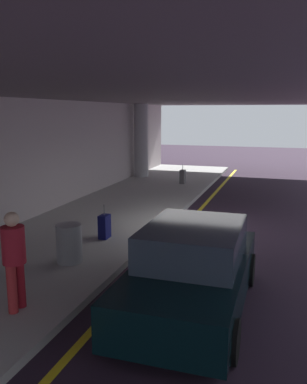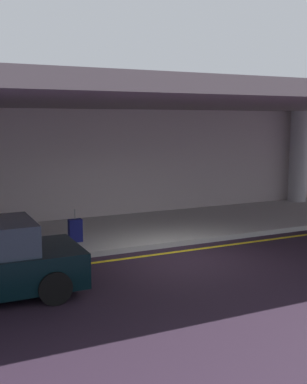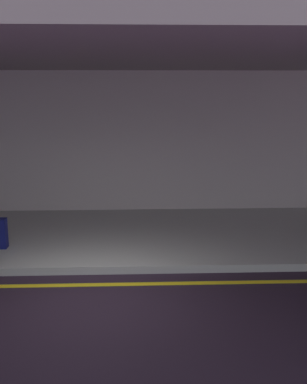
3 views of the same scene
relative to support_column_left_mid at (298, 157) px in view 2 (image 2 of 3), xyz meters
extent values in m
plane|color=#291C2B|center=(-8.00, -4.74, -1.97)|extent=(60.00, 60.00, 0.00)
cube|color=#ABABA8|center=(-8.00, -1.64, -1.90)|extent=(26.00, 4.20, 0.15)
cube|color=yellow|center=(-8.00, -4.20, -1.97)|extent=(26.00, 0.14, 0.01)
cylinder|color=#AAA8AC|center=(0.00, 0.00, 0.00)|extent=(0.71, 0.71, 3.65)
cube|color=slate|center=(-8.00, -2.14, 1.97)|extent=(28.00, 13.20, 0.30)
cube|color=#BAACAD|center=(-8.00, 0.61, -0.07)|extent=(26.00, 0.30, 3.80)
cylinder|color=black|center=(-11.57, -4.69, -1.65)|extent=(0.64, 0.22, 0.64)
cylinder|color=black|center=(-11.57, -6.39, -1.65)|extent=(0.64, 0.22, 0.64)
cube|color=#0F1355|center=(-10.07, -2.57, -1.51)|extent=(0.36, 0.22, 0.62)
cylinder|color=slate|center=(-10.07, -2.57, -1.06)|extent=(0.02, 0.02, 0.28)
cylinder|color=gray|center=(-11.88, -2.56, -1.40)|extent=(0.56, 0.56, 0.85)
camera|label=1|loc=(-19.43, -6.95, 1.43)|focal=38.20mm
camera|label=2|loc=(-13.56, -14.88, 1.43)|focal=44.55mm
camera|label=3|loc=(-7.26, -12.06, 1.43)|focal=44.78mm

